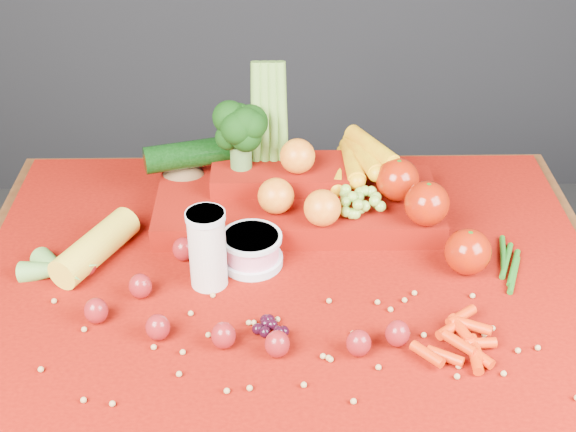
{
  "coord_description": "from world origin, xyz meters",
  "views": [
    {
      "loc": [
        -0.02,
        -1.1,
        1.59
      ],
      "look_at": [
        0.0,
        0.02,
        0.85
      ],
      "focal_mm": 50.0,
      "sensor_mm": 36.0,
      "label": 1
    }
  ],
  "objects_px": {
    "milk_glass": "(207,246)",
    "yogurt_bowl": "(252,249)",
    "table": "(288,313)",
    "produce_mound": "(308,189)"
  },
  "relations": [
    {
      "from": "table",
      "to": "produce_mound",
      "type": "bearing_deg",
      "value": 75.68
    },
    {
      "from": "table",
      "to": "milk_glass",
      "type": "bearing_deg",
      "value": -160.8
    },
    {
      "from": "produce_mound",
      "to": "yogurt_bowl",
      "type": "bearing_deg",
      "value": -124.38
    },
    {
      "from": "milk_glass",
      "to": "yogurt_bowl",
      "type": "height_order",
      "value": "milk_glass"
    },
    {
      "from": "milk_glass",
      "to": "produce_mound",
      "type": "distance_m",
      "value": 0.26
    },
    {
      "from": "produce_mound",
      "to": "table",
      "type": "bearing_deg",
      "value": -104.32
    },
    {
      "from": "milk_glass",
      "to": "yogurt_bowl",
      "type": "xyz_separation_m",
      "value": [
        0.07,
        0.05,
        -0.04
      ]
    },
    {
      "from": "milk_glass",
      "to": "yogurt_bowl",
      "type": "bearing_deg",
      "value": 36.99
    },
    {
      "from": "milk_glass",
      "to": "table",
      "type": "bearing_deg",
      "value": 19.2
    },
    {
      "from": "table",
      "to": "yogurt_bowl",
      "type": "xyz_separation_m",
      "value": [
        -0.06,
        0.01,
        0.14
      ]
    }
  ]
}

